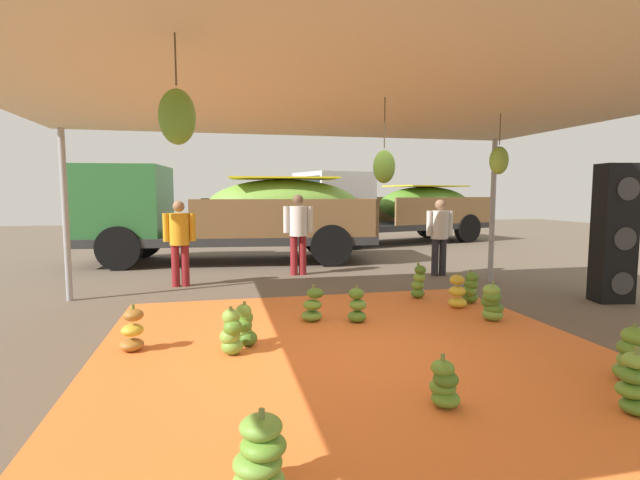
# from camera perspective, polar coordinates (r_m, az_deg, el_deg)

# --- Properties ---
(ground_plane) EXTENTS (40.00, 40.00, 0.00)m
(ground_plane) POSITION_cam_1_polar(r_m,az_deg,el_deg) (8.22, -2.02, -6.51)
(ground_plane) COLOR brown
(tarp_orange) EXTENTS (5.57, 5.55, 0.01)m
(tarp_orange) POSITION_cam_1_polar(r_m,az_deg,el_deg) (5.39, 3.96, -13.03)
(tarp_orange) COLOR orange
(tarp_orange) RESTS_ON ground
(tent_canopy) EXTENTS (8.00, 7.00, 2.82)m
(tent_canopy) POSITION_cam_1_polar(r_m,az_deg,el_deg) (5.12, 4.54, 16.91)
(tent_canopy) COLOR #9EA0A5
(tent_canopy) RESTS_ON ground
(banana_bunch_0) EXTENTS (0.42, 0.43, 0.55)m
(banana_bunch_0) POSITION_cam_1_polar(r_m,az_deg,el_deg) (5.28, 33.90, -11.65)
(banana_bunch_0) COLOR #60932D
(banana_bunch_0) RESTS_ON tarp_orange
(banana_bunch_1) EXTENTS (0.31, 0.31, 0.59)m
(banana_bunch_1) POSITION_cam_1_polar(r_m,az_deg,el_deg) (7.97, 11.86, -5.08)
(banana_bunch_1) COLOR #518428
(banana_bunch_1) RESTS_ON tarp_orange
(banana_bunch_2) EXTENTS (0.43, 0.44, 0.50)m
(banana_bunch_2) POSITION_cam_1_polar(r_m,az_deg,el_deg) (3.01, -7.29, -24.65)
(banana_bunch_2) COLOR #75A83D
(banana_bunch_2) RESTS_ON tarp_orange
(banana_bunch_3) EXTENTS (0.32, 0.31, 0.53)m
(banana_bunch_3) POSITION_cam_1_polar(r_m,az_deg,el_deg) (5.22, -10.69, -11.05)
(banana_bunch_3) COLOR #6B9E38
(banana_bunch_3) RESTS_ON tarp_orange
(banana_bunch_4) EXTENTS (0.34, 0.32, 0.51)m
(banana_bunch_4) POSITION_cam_1_polar(r_m,az_deg,el_deg) (5.49, -9.14, -10.26)
(banana_bunch_4) COLOR #477523
(banana_bunch_4) RESTS_ON tarp_orange
(banana_bunch_5) EXTENTS (0.32, 0.33, 0.53)m
(banana_bunch_5) POSITION_cam_1_polar(r_m,az_deg,el_deg) (7.80, 17.78, -5.62)
(banana_bunch_5) COLOR #518428
(banana_bunch_5) RESTS_ON tarp_orange
(banana_bunch_6) EXTENTS (0.36, 0.38, 0.54)m
(banana_bunch_6) POSITION_cam_1_polar(r_m,az_deg,el_deg) (6.84, 20.13, -7.23)
(banana_bunch_6) COLOR #6B9E38
(banana_bunch_6) RESTS_ON tarp_orange
(banana_bunch_7) EXTENTS (0.37, 0.36, 0.52)m
(banana_bunch_7) POSITION_cam_1_polar(r_m,az_deg,el_deg) (5.63, -21.78, -10.29)
(banana_bunch_7) COLOR #996628
(banana_bunch_7) RESTS_ON tarp_orange
(banana_bunch_8) EXTENTS (0.36, 0.36, 0.50)m
(banana_bunch_8) POSITION_cam_1_polar(r_m,az_deg,el_deg) (6.40, 4.52, -8.01)
(banana_bunch_8) COLOR #518428
(banana_bunch_8) RESTS_ON tarp_orange
(banana_bunch_9) EXTENTS (0.34, 0.34, 0.54)m
(banana_bunch_9) POSITION_cam_1_polar(r_m,az_deg,el_deg) (4.58, 33.78, -14.43)
(banana_bunch_9) COLOR #518428
(banana_bunch_9) RESTS_ON tarp_orange
(banana_bunch_10) EXTENTS (0.35, 0.37, 0.54)m
(banana_bunch_10) POSITION_cam_1_polar(r_m,az_deg,el_deg) (7.45, 16.30, -6.14)
(banana_bunch_10) COLOR gold
(banana_bunch_10) RESTS_ON tarp_orange
(banana_bunch_11) EXTENTS (0.31, 0.32, 0.44)m
(banana_bunch_11) POSITION_cam_1_polar(r_m,az_deg,el_deg) (4.11, 14.83, -16.59)
(banana_bunch_11) COLOR #60932D
(banana_bunch_11) RESTS_ON tarp_orange
(banana_bunch_12) EXTENTS (0.34, 0.36, 0.50)m
(banana_bunch_12) POSITION_cam_1_polar(r_m,az_deg,el_deg) (6.42, -0.87, -8.00)
(banana_bunch_12) COLOR #6B9E38
(banana_bunch_12) RESTS_ON tarp_orange
(cargo_truck_main) EXTENTS (7.32, 2.99, 2.40)m
(cargo_truck_main) POSITION_cam_1_polar(r_m,az_deg,el_deg) (12.11, -11.37, 3.44)
(cargo_truck_main) COLOR #2D2D2D
(cargo_truck_main) RESTS_ON ground
(cargo_truck_far) EXTENTS (7.29, 4.01, 2.40)m
(cargo_truck_far) POSITION_cam_1_polar(r_m,az_deg,el_deg) (16.54, 8.69, 3.95)
(cargo_truck_far) COLOR #2D2D2D
(cargo_truck_far) RESTS_ON ground
(worker_0) EXTENTS (0.63, 0.38, 1.71)m
(worker_0) POSITION_cam_1_polar(r_m,az_deg,el_deg) (9.97, -2.66, 1.44)
(worker_0) COLOR maroon
(worker_0) RESTS_ON ground
(worker_1) EXTENTS (0.59, 0.36, 1.60)m
(worker_1) POSITION_cam_1_polar(r_m,az_deg,el_deg) (10.18, 14.28, 1.01)
(worker_1) COLOR #26262D
(worker_1) RESTS_ON ground
(worker_2) EXTENTS (0.59, 0.36, 1.60)m
(worker_2) POSITION_cam_1_polar(r_m,az_deg,el_deg) (9.10, -16.65, 0.40)
(worker_2) COLOR maroon
(worker_2) RESTS_ON ground
(speaker_stack) EXTENTS (0.61, 0.50, 2.20)m
(speaker_stack) POSITION_cam_1_polar(r_m,az_deg,el_deg) (8.79, 32.09, 0.66)
(speaker_stack) COLOR black
(speaker_stack) RESTS_ON ground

